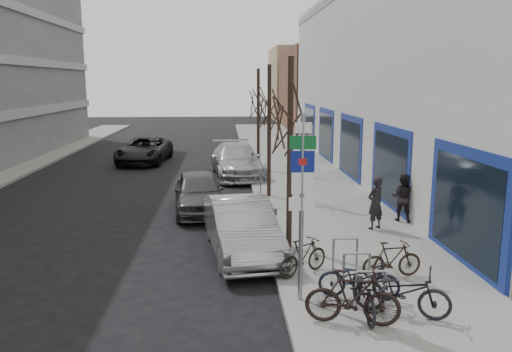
{
  "coord_description": "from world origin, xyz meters",
  "views": [
    {
      "loc": [
        0.8,
        -10.12,
        4.83
      ],
      "look_at": [
        1.74,
        4.75,
        2.0
      ],
      "focal_mm": 35.0,
      "sensor_mm": 36.0,
      "label": 1
    }
  ],
  "objects": [
    {
      "name": "meter_back",
      "position": [
        2.15,
        14.0,
        0.92
      ],
      "size": [
        0.1,
        0.08,
        1.27
      ],
      "color": "gray",
      "rests_on": "sidewalk_east"
    },
    {
      "name": "lane_car",
      "position": [
        -4.05,
        20.03,
        0.77
      ],
      "size": [
        3.06,
        5.76,
        1.54
      ],
      "primitive_type": "imported",
      "rotation": [
        0.0,
        0.0,
        -0.09
      ],
      "color": "black",
      "rests_on": "ground"
    },
    {
      "name": "tree_mid",
      "position": [
        2.6,
        10.0,
        4.1
      ],
      "size": [
        1.8,
        1.8,
        5.5
      ],
      "color": "black",
      "rests_on": "ground"
    },
    {
      "name": "bike_far_curb",
      "position": [
        4.34,
        -0.86,
        0.74
      ],
      "size": [
        2.01,
        1.32,
        1.18
      ],
      "primitive_type": "imported",
      "rotation": [
        0.0,
        0.0,
        1.15
      ],
      "color": "black",
      "rests_on": "sidewalk_east"
    },
    {
      "name": "tree_near",
      "position": [
        2.6,
        3.5,
        4.1
      ],
      "size": [
        1.8,
        1.8,
        5.5
      ],
      "color": "black",
      "rests_on": "ground"
    },
    {
      "name": "highway_sign_pole",
      "position": [
        2.4,
        -0.01,
        2.46
      ],
      "size": [
        0.55,
        0.1,
        4.2
      ],
      "color": "gray",
      "rests_on": "ground"
    },
    {
      "name": "brick_building_far",
      "position": [
        13.0,
        40.0,
        4.0
      ],
      "size": [
        12.0,
        14.0,
        8.0
      ],
      "primitive_type": "cube",
      "color": "brown",
      "rests_on": "ground"
    },
    {
      "name": "bike_near_left",
      "position": [
        3.59,
        -0.77,
        0.69
      ],
      "size": [
        0.57,
        1.77,
        1.08
      ],
      "primitive_type": "imported",
      "rotation": [
        0.0,
        0.0,
        -0.02
      ],
      "color": "black",
      "rests_on": "sidewalk_east"
    },
    {
      "name": "bike_mid_inner",
      "position": [
        2.69,
        1.4,
        0.62
      ],
      "size": [
        1.54,
        1.25,
        0.94
      ],
      "primitive_type": "imported",
      "rotation": [
        0.0,
        0.0,
        2.17
      ],
      "color": "black",
      "rests_on": "sidewalk_east"
    },
    {
      "name": "bike_rack",
      "position": [
        3.8,
        0.6,
        0.66
      ],
      "size": [
        0.66,
        2.26,
        0.83
      ],
      "color": "gray",
      "rests_on": "sidewalk_east"
    },
    {
      "name": "parked_car_mid",
      "position": [
        -0.2,
        8.19,
        0.75
      ],
      "size": [
        2.21,
        4.58,
        1.51
      ],
      "primitive_type": "imported",
      "rotation": [
        0.0,
        0.0,
        0.1
      ],
      "color": "#46464A",
      "rests_on": "ground"
    },
    {
      "name": "ground",
      "position": [
        0.0,
        0.0,
        0.0
      ],
      "size": [
        120.0,
        120.0,
        0.0
      ],
      "primitive_type": "plane",
      "color": "black",
      "rests_on": "ground"
    },
    {
      "name": "tree_far",
      "position": [
        2.6,
        16.5,
        4.1
      ],
      "size": [
        1.8,
        1.8,
        5.5
      ],
      "color": "black",
      "rests_on": "ground"
    },
    {
      "name": "parked_car_back",
      "position": [
        1.4,
        15.18,
        0.84
      ],
      "size": [
        2.94,
        6.01,
        1.68
      ],
      "primitive_type": "imported",
      "rotation": [
        0.0,
        0.0,
        0.1
      ],
      "color": "#AEAEB3",
      "rests_on": "ground"
    },
    {
      "name": "parked_car_front",
      "position": [
        1.24,
        3.38,
        0.78
      ],
      "size": [
        2.3,
        4.93,
        1.57
      ],
      "primitive_type": "imported",
      "rotation": [
        0.0,
        0.0,
        0.14
      ],
      "color": "#9A999E",
      "rests_on": "ground"
    },
    {
      "name": "sidewalk_east",
      "position": [
        4.5,
        10.0,
        0.07
      ],
      "size": [
        5.0,
        70.0,
        0.15
      ],
      "primitive_type": "cube",
      "color": "slate",
      "rests_on": "ground"
    },
    {
      "name": "bike_near_right",
      "position": [
        3.24,
        -1.2,
        0.72
      ],
      "size": [
        1.95,
        0.98,
        1.13
      ],
      "primitive_type": "imported",
      "rotation": [
        0.0,
        0.0,
        1.33
      ],
      "color": "black",
      "rests_on": "sidewalk_east"
    },
    {
      "name": "meter_front",
      "position": [
        2.15,
        3.0,
        0.92
      ],
      "size": [
        0.1,
        0.08,
        1.27
      ],
      "color": "gray",
      "rests_on": "sidewalk_east"
    },
    {
      "name": "pedestrian_far",
      "position": [
        6.8,
        5.99,
        0.98
      ],
      "size": [
        0.74,
        0.68,
        1.66
      ],
      "primitive_type": "imported",
      "rotation": [
        0.0,
        0.0,
        2.56
      ],
      "color": "black",
      "rests_on": "sidewalk_east"
    },
    {
      "name": "pedestrian_near",
      "position": [
        5.59,
        5.11,
        1.01
      ],
      "size": [
        0.75,
        0.68,
        1.72
      ],
      "primitive_type": "imported",
      "rotation": [
        0.0,
        0.0,
        3.68
      ],
      "color": "black",
      "rests_on": "sidewalk_east"
    },
    {
      "name": "bike_far_inner",
      "position": [
        4.8,
        1.08,
        0.62
      ],
      "size": [
        1.58,
        0.66,
        0.93
      ],
      "primitive_type": "imported",
      "rotation": [
        0.0,
        0.0,
        1.71
      ],
      "color": "black",
      "rests_on": "sidewalk_east"
    },
    {
      "name": "meter_mid",
      "position": [
        2.15,
        8.5,
        0.92
      ],
      "size": [
        0.1,
        0.08,
        1.27
      ],
      "color": "gray",
      "rests_on": "sidewalk_east"
    },
    {
      "name": "bike_mid_curb",
      "position": [
        3.69,
        -0.03,
        0.69
      ],
      "size": [
        1.84,
        0.92,
        1.08
      ],
      "primitive_type": "imported",
      "rotation": [
        0.0,
        0.0,
        1.34
      ],
      "color": "black",
      "rests_on": "sidewalk_east"
    },
    {
      "name": "tan_building_far",
      "position": [
        13.5,
        55.0,
        4.5
      ],
      "size": [
        13.0,
        12.0,
        9.0
      ],
      "primitive_type": "cube",
      "color": "#937A5B",
      "rests_on": "ground"
    }
  ]
}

